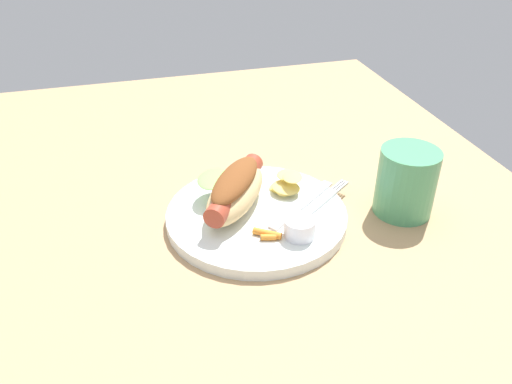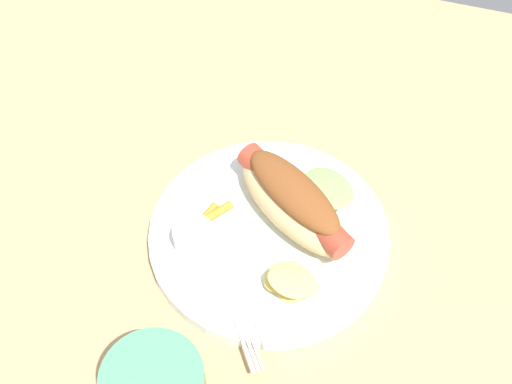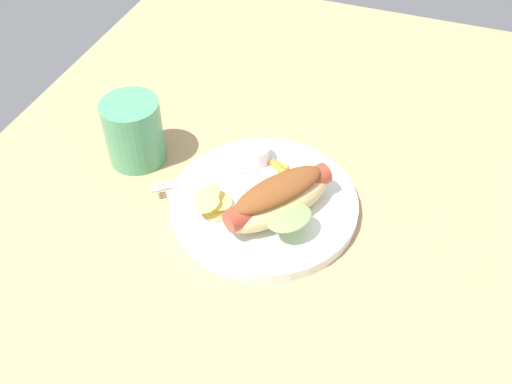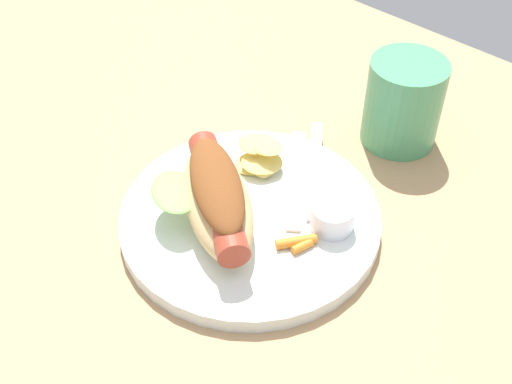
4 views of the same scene
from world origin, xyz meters
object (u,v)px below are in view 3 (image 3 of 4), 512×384
object	(u,v)px
sauce_ramekin	(255,154)
fork	(207,178)
hot_dog	(279,198)
carrot_garnish	(280,168)
drinking_cup	(134,132)
chips_pile	(213,203)
plate	(264,204)
knife	(220,185)

from	to	relation	value
sauce_ramekin	fork	size ratio (longest dim) A/B	0.32
hot_dog	carrot_garnish	distance (cm)	8.62
sauce_ramekin	fork	world-z (taller)	sauce_ramekin
hot_dog	fork	distance (cm)	11.91
drinking_cup	chips_pile	bearing A→B (deg)	-115.45
plate	carrot_garnish	xyz separation A→B (cm)	(6.09, -0.23, 1.25)
sauce_ramekin	chips_pile	size ratio (longest dim) A/B	0.60
fork	sauce_ramekin	bearing A→B (deg)	-166.31
sauce_ramekin	drinking_cup	xyz separation A→B (cm)	(-3.55, 16.94, 1.98)
chips_pile	carrot_garnish	size ratio (longest dim) A/B	1.90
sauce_ramekin	knife	distance (cm)	7.11
plate	fork	size ratio (longest dim) A/B	1.98
sauce_ramekin	carrot_garnish	distance (cm)	4.21
hot_dog	knife	world-z (taller)	hot_dog
chips_pile	carrot_garnish	world-z (taller)	chips_pile
knife	carrot_garnish	bearing A→B (deg)	-176.88
fork	plate	bearing A→B (deg)	136.60
fork	carrot_garnish	size ratio (longest dim) A/B	3.49
fork	drinking_cup	distance (cm)	12.70
fork	hot_dog	bearing A→B (deg)	129.16
plate	carrot_garnish	size ratio (longest dim) A/B	6.90
sauce_ramekin	plate	bearing A→B (deg)	-150.63
plate	sauce_ramekin	xyz separation A→B (cm)	(6.82, 3.84, 2.07)
sauce_ramekin	fork	xyz separation A→B (cm)	(-5.78, 4.81, -1.07)
chips_pile	plate	bearing A→B (deg)	-55.17
sauce_ramekin	drinking_cup	size ratio (longest dim) A/B	0.42
carrot_garnish	drinking_cup	distance (cm)	21.38
carrot_garnish	drinking_cup	world-z (taller)	drinking_cup
fork	chips_pile	bearing A→B (deg)	84.55
hot_dog	drinking_cup	size ratio (longest dim) A/B	1.65
hot_dog	drinking_cup	xyz separation A→B (cm)	(5.09, 23.36, 0.34)
fork	knife	bearing A→B (deg)	125.17
chips_pile	carrot_garnish	xyz separation A→B (cm)	(10.02, -5.88, -0.71)
knife	drinking_cup	xyz separation A→B (cm)	(2.92, 14.22, 3.07)
carrot_garnish	drinking_cup	bearing A→B (deg)	97.66
plate	hot_dog	xyz separation A→B (cm)	(-1.82, -2.59, 3.71)
carrot_garnish	chips_pile	bearing A→B (deg)	149.62
drinking_cup	carrot_garnish	bearing A→B (deg)	-82.34
hot_dog	carrot_garnish	bearing A→B (deg)	-128.71
fork	carrot_garnish	bearing A→B (deg)	173.10
plate	fork	xyz separation A→B (cm)	(1.04, 8.65, 1.00)
plate	hot_dog	distance (cm)	4.88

